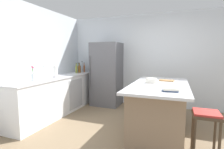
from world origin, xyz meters
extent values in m
plane|color=#7A664C|center=(0.00, 0.00, 0.00)|extent=(7.20, 7.20, 0.00)
cube|color=silver|center=(0.00, 2.25, 1.30)|extent=(6.00, 0.10, 2.60)
cube|color=silver|center=(-2.45, 0.00, 1.30)|extent=(0.10, 6.00, 2.60)
cube|color=white|center=(-2.08, 0.71, 0.45)|extent=(0.64, 2.78, 0.90)
cube|color=silver|center=(-2.08, 0.71, 0.91)|extent=(0.67, 2.81, 0.03)
cube|color=#B2B5BA|center=(-1.76, 1.06, 0.45)|extent=(0.01, 0.60, 0.75)
cube|color=#8E755B|center=(0.41, 0.46, 0.45)|extent=(0.83, 1.71, 0.89)
cube|color=silver|center=(0.41, 0.46, 0.91)|extent=(0.99, 1.91, 0.04)
cube|color=#56565B|center=(-1.21, 1.85, 0.90)|extent=(0.80, 0.70, 1.80)
cylinder|color=#4C4C51|center=(-1.57, 1.48, 0.99)|extent=(0.02, 0.02, 0.90)
cylinder|color=#473828|center=(0.95, -0.23, 0.30)|extent=(0.04, 0.04, 0.60)
cylinder|color=#473828|center=(1.25, -0.23, 0.30)|extent=(0.04, 0.04, 0.60)
cylinder|color=#473828|center=(0.95, 0.07, 0.30)|extent=(0.04, 0.04, 0.60)
cylinder|color=#473828|center=(1.25, 0.07, 0.30)|extent=(0.04, 0.04, 0.60)
cube|color=#473828|center=(1.10, -0.08, 0.62)|extent=(0.36, 0.36, 0.04)
cube|color=#B2332D|center=(1.10, -0.08, 0.66)|extent=(0.34, 0.34, 0.03)
cylinder|color=silver|center=(-2.14, 0.34, 0.94)|extent=(0.05, 0.05, 0.02)
cylinder|color=silver|center=(-2.14, 0.34, 1.09)|extent=(0.02, 0.02, 0.28)
cylinder|color=silver|center=(-2.08, 0.34, 1.21)|extent=(0.14, 0.02, 0.02)
cylinder|color=silver|center=(-2.08, -0.03, 1.00)|extent=(0.07, 0.07, 0.15)
cylinder|color=#4C7F3D|center=(-2.09, -0.03, 1.10)|extent=(0.01, 0.03, 0.23)
sphere|color=#DB4C66|center=(-2.09, -0.03, 1.22)|extent=(0.04, 0.04, 0.04)
cylinder|color=#4C7F3D|center=(-2.08, -0.04, 1.10)|extent=(0.01, 0.01, 0.22)
sphere|color=#DB4C66|center=(-2.08, -0.04, 1.21)|extent=(0.04, 0.04, 0.04)
cylinder|color=#4C7F3D|center=(-2.06, -0.03, 1.09)|extent=(0.01, 0.04, 0.21)
sphere|color=#DB4C66|center=(-2.06, -0.03, 1.20)|extent=(0.04, 0.04, 0.04)
cylinder|color=gray|center=(-2.02, 0.59, 0.93)|extent=(0.14, 0.14, 0.01)
cylinder|color=white|center=(-2.02, 0.59, 1.07)|extent=(0.11, 0.11, 0.26)
cylinder|color=gray|center=(-2.02, 0.59, 1.22)|extent=(0.02, 0.02, 0.04)
cylinder|color=silver|center=(-2.13, 2.01, 1.05)|extent=(0.07, 0.07, 0.25)
cylinder|color=silver|center=(-2.13, 2.01, 1.21)|extent=(0.03, 0.03, 0.07)
cylinder|color=black|center=(-2.13, 2.01, 1.26)|extent=(0.04, 0.04, 0.01)
cylinder|color=#994C23|center=(-1.99, 1.91, 1.03)|extent=(0.05, 0.05, 0.21)
cylinder|color=#994C23|center=(-1.99, 1.91, 1.17)|extent=(0.02, 0.02, 0.08)
cylinder|color=black|center=(-1.99, 1.91, 1.22)|extent=(0.02, 0.02, 0.01)
cylinder|color=#8CB79E|center=(-2.15, 1.80, 1.04)|extent=(0.08, 0.08, 0.22)
cylinder|color=#8CB79E|center=(-2.15, 1.80, 1.18)|extent=(0.04, 0.04, 0.06)
cylinder|color=black|center=(-2.15, 1.80, 1.21)|extent=(0.04, 0.04, 0.01)
cylinder|color=brown|center=(-2.05, 1.71, 1.03)|extent=(0.09, 0.09, 0.21)
cylinder|color=brown|center=(-2.05, 1.71, 1.18)|extent=(0.03, 0.03, 0.08)
cylinder|color=black|center=(-2.05, 1.71, 1.22)|extent=(0.03, 0.03, 0.01)
cylinder|color=olive|center=(-2.09, 1.62, 1.03)|extent=(0.06, 0.06, 0.21)
cylinder|color=olive|center=(-2.09, 1.62, 1.17)|extent=(0.03, 0.03, 0.08)
cylinder|color=black|center=(-2.09, 1.62, 1.22)|extent=(0.03, 0.03, 0.01)
cube|color=#334770|center=(0.62, -0.11, 0.94)|extent=(0.22, 0.17, 0.02)
cube|color=silver|center=(0.62, -0.11, 0.97)|extent=(0.23, 0.21, 0.03)
cylinder|color=silver|center=(0.25, 0.55, 0.98)|extent=(0.21, 0.21, 0.09)
cube|color=#9E7042|center=(0.51, 0.91, 0.94)|extent=(0.30, 0.21, 0.02)
camera|label=1|loc=(0.69, -2.72, 1.46)|focal=27.40mm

